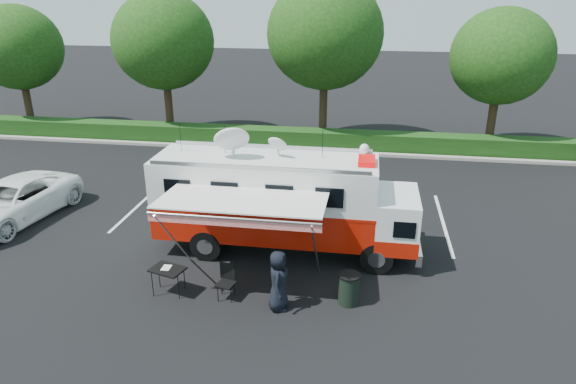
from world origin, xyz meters
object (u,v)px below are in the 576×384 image
white_suv (16,220)px  folding_table (167,270)px  command_truck (283,202)px  trash_bin (349,289)px

white_suv → folding_table: bearing=-18.4°
command_truck → trash_bin: (2.30, -2.81, -1.30)m
white_suv → trash_bin: (12.76, -3.59, 0.46)m
command_truck → trash_bin: size_ratio=9.38×
white_suv → folding_table: size_ratio=5.06×
command_truck → folding_table: bearing=-132.4°
command_truck → white_suv: bearing=175.7°
command_truck → folding_table: 4.31m
white_suv → trash_bin: trash_bin is taller
white_suv → trash_bin: size_ratio=6.02×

